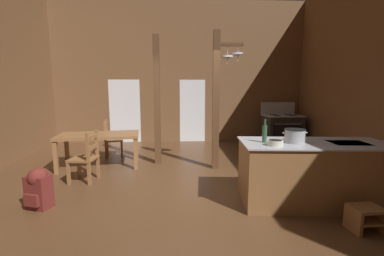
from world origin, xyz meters
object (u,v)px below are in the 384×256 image
at_px(backpack, 39,187).
at_px(mixing_bowl_on_counter, 275,143).
at_px(dining_table, 99,138).
at_px(stove_range, 282,129).
at_px(ladderback_chair_by_post, 112,139).
at_px(ladderback_chair_near_window, 86,158).
at_px(bottle_tall_on_counter, 265,133).
at_px(stockpot_on_counter, 295,136).
at_px(step_stool, 366,216).
at_px(kitchen_island, 314,173).

height_order(backpack, mixing_bowl_on_counter, mixing_bowl_on_counter).
bearing_deg(dining_table, mixing_bowl_on_counter, -36.35).
distance_m(stove_range, ladderback_chair_by_post, 5.15).
bearing_deg(mixing_bowl_on_counter, ladderback_chair_by_post, 133.79).
distance_m(ladderback_chair_near_window, bottle_tall_on_counter, 3.22).
xyz_separation_m(ladderback_chair_near_window, stockpot_on_counter, (3.41, -1.13, 0.58)).
distance_m(stockpot_on_counter, bottle_tall_on_counter, 0.44).
bearing_deg(stockpot_on_counter, step_stool, -55.59).
distance_m(backpack, stockpot_on_counter, 3.77).
relative_size(stove_range, backpack, 2.21).
xyz_separation_m(kitchen_island, ladderback_chair_near_window, (-3.73, 1.14, -0.01)).
bearing_deg(mixing_bowl_on_counter, dining_table, 143.65).
xyz_separation_m(mixing_bowl_on_counter, bottle_tall_on_counter, (-0.07, 0.22, 0.10)).
distance_m(kitchen_island, dining_table, 4.30).
bearing_deg(ladderback_chair_by_post, dining_table, -92.69).
bearing_deg(bottle_tall_on_counter, backpack, 179.80).
xyz_separation_m(step_stool, dining_table, (-3.98, 2.88, 0.47)).
distance_m(dining_table, stockpot_on_counter, 4.04).
xyz_separation_m(step_stool, ladderback_chair_by_post, (-3.94, 3.78, 0.27)).
bearing_deg(stove_range, stockpot_on_counter, -111.01).
height_order(mixing_bowl_on_counter, bottle_tall_on_counter, bottle_tall_on_counter).
xyz_separation_m(dining_table, ladderback_chair_by_post, (0.04, 0.90, -0.20)).
bearing_deg(stove_range, ladderback_chair_near_window, -148.61).
bearing_deg(backpack, ladderback_chair_near_window, 74.78).
xyz_separation_m(step_stool, mixing_bowl_on_counter, (-0.91, 0.62, 0.79)).
height_order(dining_table, ladderback_chair_by_post, ladderback_chair_by_post).
xyz_separation_m(stockpot_on_counter, mixing_bowl_on_counter, (-0.36, -0.18, -0.06)).
xyz_separation_m(ladderback_chair_by_post, mixing_bowl_on_counter, (3.03, -3.16, 0.51)).
bearing_deg(step_stool, ladderback_chair_by_post, 136.18).
bearing_deg(step_stool, backpack, 168.64).
xyz_separation_m(ladderback_chair_near_window, ladderback_chair_by_post, (0.01, 1.85, 0.00)).
distance_m(step_stool, stockpot_on_counter, 1.29).
height_order(step_stool, mixing_bowl_on_counter, mixing_bowl_on_counter).
bearing_deg(kitchen_island, mixing_bowl_on_counter, -165.68).
height_order(kitchen_island, bottle_tall_on_counter, bottle_tall_on_counter).
xyz_separation_m(kitchen_island, ladderback_chair_by_post, (-3.72, 2.99, -0.01)).
relative_size(ladderback_chair_by_post, stockpot_on_counter, 2.61).
relative_size(backpack, mixing_bowl_on_counter, 2.74).
relative_size(step_stool, ladderback_chair_near_window, 0.39).
height_order(step_stool, dining_table, dining_table).
bearing_deg(ladderback_chair_by_post, stockpot_on_counter, -41.31).
bearing_deg(stove_range, ladderback_chair_by_post, -166.39).
bearing_deg(bottle_tall_on_counter, stove_range, 63.77).
bearing_deg(dining_table, kitchen_island, -29.08).
xyz_separation_m(step_stool, ladderback_chair_near_window, (-3.95, 1.93, 0.27)).
relative_size(dining_table, ladderback_chair_near_window, 1.90).
bearing_deg(ladderback_chair_by_post, kitchen_island, -38.84).
bearing_deg(backpack, ladderback_chair_by_post, 84.07).
distance_m(step_stool, bottle_tall_on_counter, 1.57).
bearing_deg(backpack, kitchen_island, -0.88).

